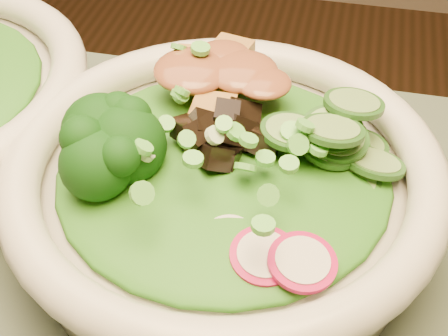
# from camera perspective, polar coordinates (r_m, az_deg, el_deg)

# --- Properties ---
(salad_bowl) EXTENTS (0.30, 0.30, 0.08)m
(salad_bowl) POSITION_cam_1_polar(r_m,az_deg,el_deg) (0.43, -0.00, -2.05)
(salad_bowl) COLOR silver
(salad_bowl) RESTS_ON dining_table
(lettuce_bed) EXTENTS (0.22, 0.22, 0.03)m
(lettuce_bed) POSITION_cam_1_polar(r_m,az_deg,el_deg) (0.42, 0.00, 0.10)
(lettuce_bed) COLOR #226A16
(lettuce_bed) RESTS_ON salad_bowl
(broccoli_florets) EXTENTS (0.11, 0.10, 0.05)m
(broccoli_florets) POSITION_cam_1_polar(r_m,az_deg,el_deg) (0.40, -9.75, 0.86)
(broccoli_florets) COLOR black
(broccoli_florets) RESTS_ON salad_bowl
(radish_slices) EXTENTS (0.13, 0.08, 0.02)m
(radish_slices) POSITION_cam_1_polar(r_m,az_deg,el_deg) (0.36, 2.09, -7.08)
(radish_slices) COLOR #B40D47
(radish_slices) RESTS_ON salad_bowl
(cucumber_slices) EXTENTS (0.10, 0.10, 0.04)m
(cucumber_slices) POSITION_cam_1_polar(r_m,az_deg,el_deg) (0.42, 9.80, 2.25)
(cucumber_slices) COLOR #7EA95D
(cucumber_slices) RESTS_ON salad_bowl
(mushroom_heap) EXTENTS (0.10, 0.10, 0.04)m
(mushroom_heap) POSITION_cam_1_polar(r_m,az_deg,el_deg) (0.42, -0.25, 2.97)
(mushroom_heap) COLOR black
(mushroom_heap) RESTS_ON salad_bowl
(tofu_cubes) EXTENTS (0.11, 0.09, 0.04)m
(tofu_cubes) POSITION_cam_1_polar(r_m,az_deg,el_deg) (0.46, -0.95, 7.23)
(tofu_cubes) COLOR #A47136
(tofu_cubes) RESTS_ON salad_bowl
(peanut_sauce) EXTENTS (0.08, 0.06, 0.02)m
(peanut_sauce) POSITION_cam_1_polar(r_m,az_deg,el_deg) (0.45, -0.97, 8.70)
(peanut_sauce) COLOR brown
(peanut_sauce) RESTS_ON tofu_cubes
(scallion_garnish) EXTENTS (0.21, 0.21, 0.03)m
(scallion_garnish) POSITION_cam_1_polar(r_m,az_deg,el_deg) (0.40, 0.00, 2.96)
(scallion_garnish) COLOR #5FC144
(scallion_garnish) RESTS_ON salad_bowl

